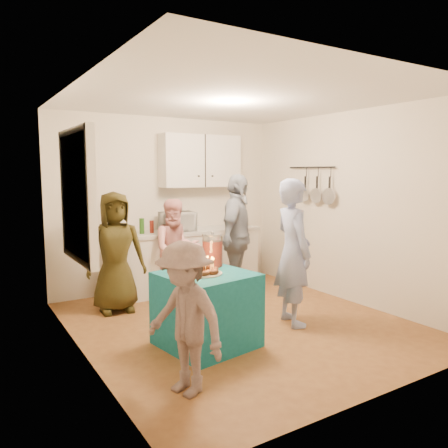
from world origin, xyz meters
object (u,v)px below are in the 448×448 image
microwave (178,221)px  child_near_left (185,319)px  woman_back_left (115,252)px  woman_back_center (176,250)px  party_table (206,309)px  man_birthday (293,252)px  punch_jar (212,251)px  woman_back_right (237,238)px  counter (189,261)px

microwave → child_near_left: 3.15m
microwave → woman_back_left: woman_back_left is taller
microwave → woman_back_center: woman_back_center is taller
party_table → woman_back_center: woman_back_center is taller
microwave → man_birthday: size_ratio=0.30×
microwave → punch_jar: 1.87m
party_table → woman_back_right: 1.73m
punch_jar → woman_back_left: woman_back_left is taller
woman_back_left → woman_back_center: bearing=9.9°
counter → woman_back_left: bearing=-159.5°
party_table → child_near_left: (-0.63, -0.77, 0.24)m
child_near_left → woman_back_center: bearing=139.4°
counter → party_table: 2.23m
woman_back_center → microwave: bearing=73.2°
punch_jar → woman_back_left: 1.49m
microwave → man_birthday: 2.10m
microwave → woman_back_left: size_ratio=0.33×
child_near_left → man_birthday: bearing=97.4°
man_birthday → woman_back_center: man_birthday is taller
microwave → man_birthday: man_birthday is taller
man_birthday → woman_back_right: bearing=15.5°
counter → child_near_left: child_near_left is taller
woman_back_left → counter: bearing=26.7°
man_birthday → party_table: bearing=105.8°
counter → man_birthday: 2.10m
counter → punch_jar: size_ratio=6.47×
woman_back_right → man_birthday: bearing=-130.4°
party_table → woman_back_left: (-0.44, 1.58, 0.39)m
counter → woman_back_right: bearing=-71.1°
microwave → child_near_left: size_ratio=0.41×
microwave → woman_back_center: bearing=-110.9°
counter → man_birthday: bearing=-80.8°
punch_jar → woman_back_center: bearing=80.8°
microwave → punch_jar: size_ratio=1.49×
microwave → punch_jar: bearing=-96.6°
counter → woman_back_center: woman_back_center is taller
woman_back_left → child_near_left: bearing=-88.5°
counter → child_near_left: (-1.49, -2.83, 0.19)m
counter → woman_back_left: (-1.29, -0.48, 0.34)m
party_table → man_birthday: size_ratio=0.50×
counter → woman_back_right: woman_back_right is taller
woman_back_left → woman_back_right: bearing=-7.8°
child_near_left → party_table: bearing=124.1°
woman_back_right → child_near_left: size_ratio=1.41×
counter → party_table: counter is taller
child_near_left → woman_back_left: bearing=158.8°
counter → party_table: size_ratio=2.59×
woman_back_center → party_table: bearing=-93.7°
woman_back_right → woman_back_left: bearing=124.1°
counter → woman_back_center: bearing=-133.8°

